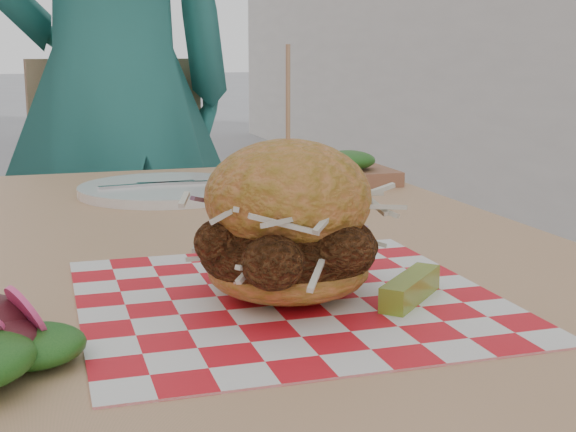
# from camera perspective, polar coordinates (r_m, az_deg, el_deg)

# --- Properties ---
(diner) EXTENTS (0.72, 0.55, 1.76)m
(diner) POSITION_cam_1_polar(r_m,az_deg,el_deg) (1.88, -12.33, 8.68)
(diner) COLOR #297670
(diner) RESTS_ON ground
(patio_table) EXTENTS (0.80, 1.20, 0.75)m
(patio_table) POSITION_cam_1_polar(r_m,az_deg,el_deg) (0.95, -5.42, -6.39)
(patio_table) COLOR tan
(patio_table) RESTS_ON ground
(patio_chair) EXTENTS (0.47, 0.48, 0.95)m
(patio_chair) POSITION_cam_1_polar(r_m,az_deg,el_deg) (1.96, -11.86, -0.83)
(patio_chair) COLOR tan
(patio_chair) RESTS_ON ground
(paper_liner) EXTENTS (0.36, 0.36, 0.00)m
(paper_liner) POSITION_cam_1_polar(r_m,az_deg,el_deg) (0.71, 0.00, -5.85)
(paper_liner) COLOR red
(paper_liner) RESTS_ON patio_table
(sandwich) EXTENTS (0.19, 0.19, 0.22)m
(sandwich) POSITION_cam_1_polar(r_m,az_deg,el_deg) (0.70, 0.00, -1.00)
(sandwich) COLOR #C27336
(sandwich) RESTS_ON paper_liner
(pickle_spear) EXTENTS (0.08, 0.08, 0.02)m
(pickle_spear) POSITION_cam_1_polar(r_m,az_deg,el_deg) (0.71, 8.70, -5.10)
(pickle_spear) COLOR olive
(pickle_spear) RESTS_ON paper_liner
(side_salad) EXTENTS (0.14, 0.14, 0.05)m
(side_salad) POSITION_cam_1_polar(r_m,az_deg,el_deg) (0.58, -19.50, -9.04)
(side_salad) COLOR #3F1419
(side_salad) RESTS_ON patio_table
(place_setting) EXTENTS (0.27, 0.27, 0.02)m
(place_setting) POSITION_cam_1_polar(r_m,az_deg,el_deg) (1.25, -8.61, 1.89)
(place_setting) COLOR white
(place_setting) RESTS_ON patio_table
(kraft_tray) EXTENTS (0.15, 0.12, 0.06)m
(kraft_tray) POSITION_cam_1_polar(r_m,az_deg,el_deg) (1.33, 4.29, 3.24)
(kraft_tray) COLOR #925C42
(kraft_tray) RESTS_ON patio_table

